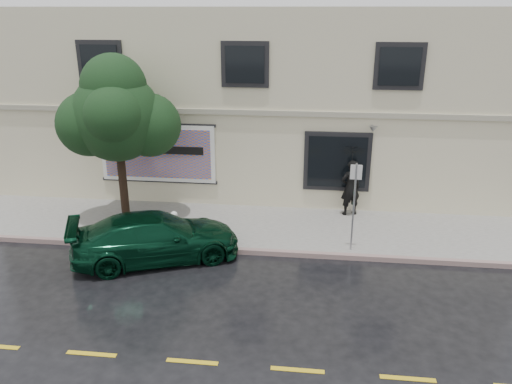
# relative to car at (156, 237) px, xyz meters

# --- Properties ---
(ground) EXTENTS (90.00, 90.00, 0.00)m
(ground) POSITION_rel_car_xyz_m (2.09, -0.87, -0.70)
(ground) COLOR black
(ground) RESTS_ON ground
(sidewalk) EXTENTS (20.00, 3.50, 0.15)m
(sidewalk) POSITION_rel_car_xyz_m (2.09, 2.38, -0.62)
(sidewalk) COLOR #9F9C96
(sidewalk) RESTS_ON ground
(curb) EXTENTS (20.00, 0.18, 0.16)m
(curb) POSITION_rel_car_xyz_m (2.09, 0.63, -0.62)
(curb) COLOR gray
(curb) RESTS_ON ground
(road_marking) EXTENTS (19.00, 0.12, 0.01)m
(road_marking) POSITION_rel_car_xyz_m (2.09, -4.37, -0.69)
(road_marking) COLOR gold
(road_marking) RESTS_ON ground
(building) EXTENTS (20.00, 8.12, 7.00)m
(building) POSITION_rel_car_xyz_m (2.10, 8.12, 2.80)
(building) COLOR beige
(building) RESTS_ON ground
(billboard) EXTENTS (4.30, 0.16, 2.20)m
(billboard) POSITION_rel_car_xyz_m (-1.11, 4.05, 1.36)
(billboard) COLOR white
(billboard) RESTS_ON ground
(car) EXTENTS (5.23, 3.75, 1.39)m
(car) POSITION_rel_car_xyz_m (0.00, 0.00, 0.00)
(car) COLOR black
(car) RESTS_ON ground
(pedestrian) EXTENTS (0.84, 0.71, 1.97)m
(pedestrian) POSITION_rel_car_xyz_m (5.79, 3.73, 0.44)
(pedestrian) COLOR black
(pedestrian) RESTS_ON sidewalk
(umbrella) EXTENTS (1.25, 1.25, 0.78)m
(umbrella) POSITION_rel_car_xyz_m (5.79, 3.73, 1.81)
(umbrella) COLOR black
(umbrella) RESTS_ON pedestrian
(street_tree) EXTENTS (2.86, 2.86, 4.99)m
(street_tree) POSITION_rel_car_xyz_m (-1.80, 2.34, 3.00)
(street_tree) COLOR black
(street_tree) RESTS_ON sidewalk
(fire_hydrant) EXTENTS (0.33, 0.31, 0.81)m
(fire_hydrant) POSITION_rel_car_xyz_m (0.18, 1.36, -0.15)
(fire_hydrant) COLOR white
(fire_hydrant) RESTS_ON sidewalk
(sign_pole) EXTENTS (0.33, 0.06, 2.70)m
(sign_pole) POSITION_rel_car_xyz_m (5.68, 0.96, 1.06)
(sign_pole) COLOR #92969A
(sign_pole) RESTS_ON sidewalk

